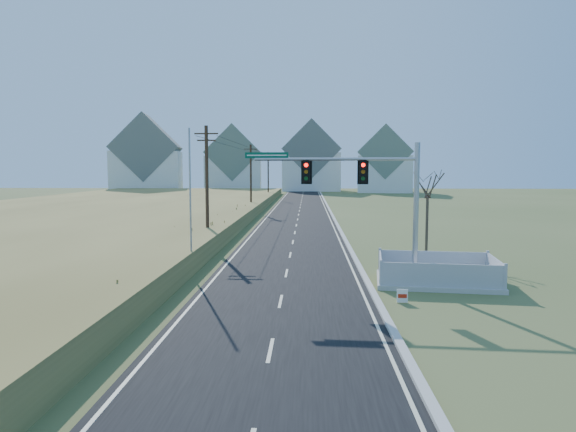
{
  "coord_description": "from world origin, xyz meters",
  "views": [
    {
      "loc": [
        1.17,
        -23.66,
        5.74
      ],
      "look_at": [
        0.17,
        1.9,
        3.4
      ],
      "focal_mm": 32.0,
      "sensor_mm": 36.0,
      "label": 1
    }
  ],
  "objects_px": {
    "open_sign": "(402,296)",
    "bare_tree": "(428,183)",
    "fence_enclosure": "(437,278)",
    "flagpole": "(191,217)",
    "traffic_signal_mast": "(378,197)"
  },
  "relations": [
    {
      "from": "fence_enclosure",
      "to": "bare_tree",
      "type": "xyz_separation_m",
      "value": [
        1.4,
        8.48,
        4.58
      ]
    },
    {
      "from": "bare_tree",
      "to": "flagpole",
      "type": "bearing_deg",
      "value": -154.95
    },
    {
      "from": "traffic_signal_mast",
      "to": "flagpole",
      "type": "height_order",
      "value": "flagpole"
    },
    {
      "from": "traffic_signal_mast",
      "to": "fence_enclosure",
      "type": "xyz_separation_m",
      "value": [
        3.02,
        0.12,
        -4.07
      ]
    },
    {
      "from": "fence_enclosure",
      "to": "traffic_signal_mast",
      "type": "bearing_deg",
      "value": -170.58
    },
    {
      "from": "traffic_signal_mast",
      "to": "open_sign",
      "type": "xyz_separation_m",
      "value": [
        0.6,
        -3.76,
        -4.03
      ]
    },
    {
      "from": "fence_enclosure",
      "to": "flagpole",
      "type": "distance_m",
      "value": 13.32
    },
    {
      "from": "traffic_signal_mast",
      "to": "fence_enclosure",
      "type": "height_order",
      "value": "traffic_signal_mast"
    },
    {
      "from": "traffic_signal_mast",
      "to": "open_sign",
      "type": "bearing_deg",
      "value": -76.89
    },
    {
      "from": "fence_enclosure",
      "to": "flagpole",
      "type": "relative_size",
      "value": 0.8
    },
    {
      "from": "traffic_signal_mast",
      "to": "bare_tree",
      "type": "xyz_separation_m",
      "value": [
        4.42,
        8.6,
        0.52
      ]
    },
    {
      "from": "traffic_signal_mast",
      "to": "bare_tree",
      "type": "height_order",
      "value": "traffic_signal_mast"
    },
    {
      "from": "traffic_signal_mast",
      "to": "bare_tree",
      "type": "distance_m",
      "value": 9.68
    },
    {
      "from": "fence_enclosure",
      "to": "open_sign",
      "type": "relative_size",
      "value": 11.03
    },
    {
      "from": "open_sign",
      "to": "bare_tree",
      "type": "distance_m",
      "value": 13.71
    }
  ]
}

